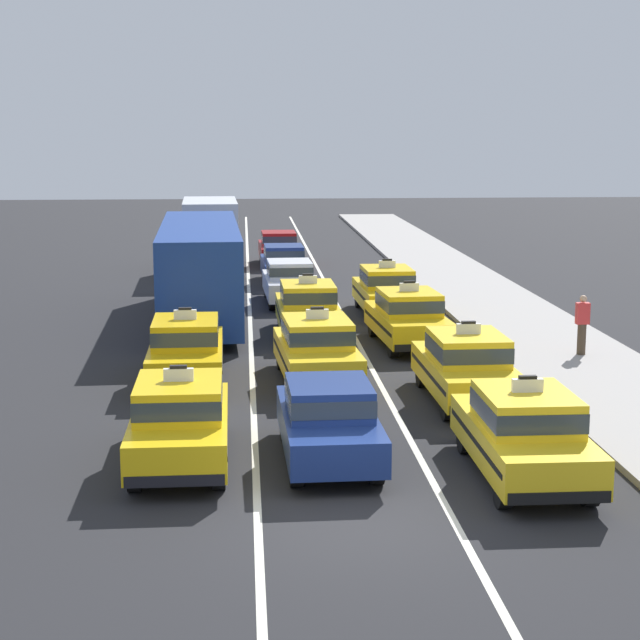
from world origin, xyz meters
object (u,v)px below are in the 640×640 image
(taxi_left_second, at_px, (186,349))
(taxi_right_fourth, at_px, (386,290))
(sedan_center_fourth, at_px, (289,280))
(taxi_right_second, at_px, (466,366))
(sedan_center_sixth, at_px, (279,247))
(taxi_right_third, at_px, (408,317))
(taxi_center_third, at_px, (308,308))
(sedan_center_nearest, at_px, (329,419))
(taxi_right_nearest, at_px, (524,432))
(bus_left_third, at_px, (200,266))
(sedan_center_fifth, at_px, (284,263))
(pedestrian_near_crosswalk, at_px, (582,324))
(taxi_left_nearest, at_px, (180,420))
(box_truck_left_fourth, at_px, (210,233))
(taxi_center_second, at_px, (317,349))

(taxi_left_second, bearing_deg, taxi_right_fourth, 55.90)
(sedan_center_fourth, bearing_deg, taxi_right_second, -76.33)
(taxi_left_second, height_order, sedan_center_sixth, taxi_left_second)
(taxi_right_second, bearing_deg, taxi_right_third, 93.16)
(taxi_left_second, distance_m, taxi_center_third, 6.81)
(sedan_center_nearest, xyz_separation_m, taxi_right_nearest, (3.48, -1.25, 0.03))
(bus_left_third, distance_m, sedan_center_sixth, 14.55)
(sedan_center_fifth, xyz_separation_m, taxi_right_fourth, (3.22, -7.83, 0.03))
(sedan_center_fourth, xyz_separation_m, pedestrian_near_crosswalk, (7.66, -10.07, 0.14))
(taxi_left_nearest, distance_m, bus_left_third, 15.30)
(taxi_left_nearest, distance_m, sedan_center_sixth, 29.60)
(box_truck_left_fourth, bearing_deg, taxi_right_fourth, -60.68)
(taxi_right_fourth, bearing_deg, taxi_left_nearest, -111.14)
(taxi_left_second, bearing_deg, pedestrian_near_crosswalk, 10.32)
(taxi_center_second, bearing_deg, taxi_left_second, 177.21)
(box_truck_left_fourth, bearing_deg, sedan_center_nearest, -83.56)
(taxi_right_second, bearing_deg, taxi_center_second, 146.84)
(taxi_right_second, bearing_deg, taxi_right_fourth, 91.38)
(taxi_left_nearest, bearing_deg, box_truck_left_fourth, 90.49)
(taxi_center_second, distance_m, sedan_center_sixth, 23.17)
(taxi_right_nearest, distance_m, taxi_right_second, 5.39)
(taxi_right_fourth, bearing_deg, bus_left_third, -175.08)
(taxi_left_second, xyz_separation_m, taxi_right_fourth, (6.34, 9.36, 0.00))
(box_truck_left_fourth, height_order, taxi_center_second, box_truck_left_fourth)
(bus_left_third, relative_size, sedan_center_fourth, 2.59)
(taxi_right_third, bearing_deg, taxi_left_nearest, -119.72)
(bus_left_third, relative_size, taxi_right_nearest, 2.47)
(sedan_center_fifth, relative_size, taxi_right_third, 0.93)
(bus_left_third, xyz_separation_m, sedan_center_fourth, (3.11, 3.22, -0.97))
(sedan_center_fourth, bearing_deg, taxi_center_third, -87.25)
(taxi_left_nearest, xyz_separation_m, taxi_right_third, (6.04, 10.58, 0.00))
(taxi_left_second, relative_size, taxi_right_third, 0.99)
(sedan_center_nearest, bearing_deg, taxi_center_second, 88.04)
(taxi_left_second, distance_m, taxi_center_second, 3.28)
(taxi_center_third, relative_size, pedestrian_near_crosswalk, 2.75)
(bus_left_third, xyz_separation_m, sedan_center_sixth, (3.09, 14.19, -0.97))
(box_truck_left_fourth, height_order, sedan_center_fourth, box_truck_left_fourth)
(taxi_right_third, bearing_deg, taxi_center_second, -124.92)
(taxi_center_third, xyz_separation_m, taxi_right_third, (2.85, -1.77, 0.00))
(pedestrian_near_crosswalk, bearing_deg, taxi_right_third, 154.46)
(taxi_center_second, height_order, taxi_right_fourth, same)
(box_truck_left_fourth, bearing_deg, pedestrian_near_crosswalk, -60.01)
(sedan_center_fifth, relative_size, taxi_right_fourth, 0.95)
(sedan_center_fourth, distance_m, taxi_right_third, 8.51)
(sedan_center_nearest, bearing_deg, taxi_right_nearest, -19.72)
(taxi_right_fourth, height_order, pedestrian_near_crosswalk, taxi_right_fourth)
(box_truck_left_fourth, xyz_separation_m, sedan_center_fifth, (3.12, -3.47, -0.93))
(taxi_center_third, distance_m, sedan_center_fifth, 11.31)
(taxi_center_third, bearing_deg, taxi_left_second, -120.13)
(taxi_center_third, xyz_separation_m, taxi_right_second, (3.20, -8.24, 0.00))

